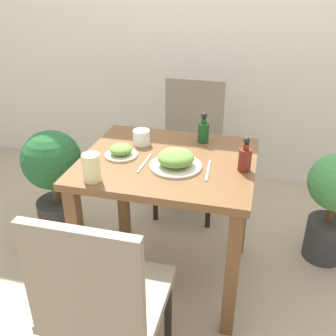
# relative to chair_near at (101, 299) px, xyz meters

# --- Properties ---
(ground_plane) EXTENTS (16.00, 16.00, 0.00)m
(ground_plane) POSITION_rel_chair_near_xyz_m (0.07, 0.71, -0.50)
(ground_plane) COLOR tan
(wall_back) EXTENTS (8.00, 0.05, 2.60)m
(wall_back) POSITION_rel_chair_near_xyz_m (0.07, 2.03, 0.80)
(wall_back) COLOR silver
(wall_back) RESTS_ON ground_plane
(dining_table) EXTENTS (0.84, 0.72, 0.73)m
(dining_table) POSITION_rel_chair_near_xyz_m (0.07, 0.71, 0.09)
(dining_table) COLOR brown
(dining_table) RESTS_ON ground_plane
(chair_near) EXTENTS (0.42, 0.42, 0.89)m
(chair_near) POSITION_rel_chair_near_xyz_m (0.00, 0.00, 0.00)
(chair_near) COLOR gray
(chair_near) RESTS_ON ground_plane
(chair_far) EXTENTS (0.42, 0.42, 0.89)m
(chair_far) POSITION_rel_chair_near_xyz_m (0.03, 1.47, 0.00)
(chair_far) COLOR gray
(chair_far) RESTS_ON ground_plane
(food_plate) EXTENTS (0.24, 0.24, 0.08)m
(food_plate) POSITION_rel_chair_near_xyz_m (0.12, 0.64, 0.26)
(food_plate) COLOR beige
(food_plate) RESTS_ON dining_table
(side_plate) EXTENTS (0.16, 0.16, 0.06)m
(side_plate) POSITION_rel_chair_near_xyz_m (-0.16, 0.69, 0.25)
(side_plate) COLOR beige
(side_plate) RESTS_ON dining_table
(drink_cup) EXTENTS (0.09, 0.09, 0.08)m
(drink_cup) POSITION_rel_chair_near_xyz_m (-0.11, 0.85, 0.26)
(drink_cup) COLOR white
(drink_cup) RESTS_ON dining_table
(juice_glass) EXTENTS (0.08, 0.08, 0.12)m
(juice_glass) POSITION_rel_chair_near_xyz_m (-0.20, 0.43, 0.29)
(juice_glass) COLOR beige
(juice_glass) RESTS_ON dining_table
(sauce_bottle) EXTENTS (0.06, 0.06, 0.16)m
(sauce_bottle) POSITION_rel_chair_near_xyz_m (0.19, 0.96, 0.29)
(sauce_bottle) COLOR #194C23
(sauce_bottle) RESTS_ON dining_table
(condiment_bottle) EXTENTS (0.06, 0.06, 0.16)m
(condiment_bottle) POSITION_rel_chair_near_xyz_m (0.43, 0.68, 0.29)
(condiment_bottle) COLOR maroon
(condiment_bottle) RESTS_ON dining_table
(fork_utensil) EXTENTS (0.01, 0.20, 0.00)m
(fork_utensil) POSITION_rel_chair_near_xyz_m (-0.03, 0.64, 0.23)
(fork_utensil) COLOR silver
(fork_utensil) RESTS_ON dining_table
(spoon_utensil) EXTENTS (0.02, 0.20, 0.00)m
(spoon_utensil) POSITION_rel_chair_near_xyz_m (0.27, 0.64, 0.23)
(spoon_utensil) COLOR silver
(spoon_utensil) RESTS_ON dining_table
(potted_plant_left) EXTENTS (0.35, 0.35, 0.71)m
(potted_plant_left) POSITION_rel_chair_near_xyz_m (-0.69, 0.90, -0.08)
(potted_plant_left) COLOR #333333
(potted_plant_left) RESTS_ON ground_plane
(potted_plant_right) EXTENTS (0.32, 0.32, 0.67)m
(potted_plant_right) POSITION_rel_chair_near_xyz_m (0.92, 1.09, -0.10)
(potted_plant_right) COLOR #333333
(potted_plant_right) RESTS_ON ground_plane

